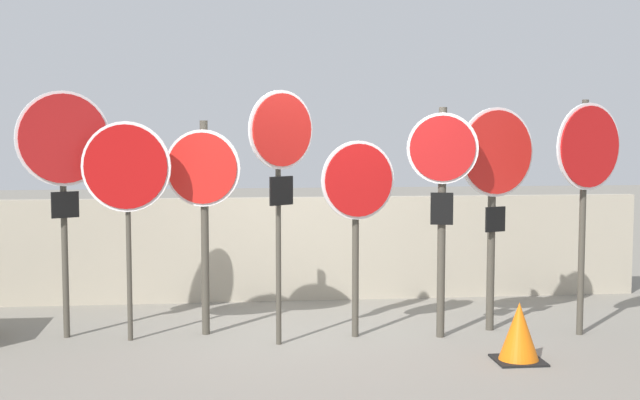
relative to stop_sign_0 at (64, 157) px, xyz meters
The scene contains 11 objects.
ground_plane 3.13m from the stop_sign_0, ahead, with size 40.00×40.00×0.00m, color gray.
fence_back 3.27m from the stop_sign_0, 33.38° to the left, with size 8.31×0.12×1.26m.
stop_sign_0 is the anchor object (origin of this frame).
stop_sign_1 0.68m from the stop_sign_0, 17.41° to the right, with size 0.88×0.17×2.18m.
stop_sign_2 1.40m from the stop_sign_0, ahead, with size 0.76×0.22×2.19m.
stop_sign_3 2.18m from the stop_sign_0, 13.37° to the right, with size 0.64×0.44×2.47m.
stop_sign_4 2.94m from the stop_sign_0, ahead, with size 0.76×0.24×1.99m.
stop_sign_5 3.76m from the stop_sign_0, ahead, with size 0.69×0.21×2.32m.
stop_sign_6 4.35m from the stop_sign_0, ahead, with size 0.87×0.34×2.32m.
stop_sign_7 5.22m from the stop_sign_0, ahead, with size 0.80×0.39×2.39m.
traffic_cone_0 4.69m from the stop_sign_0, 17.41° to the right, with size 0.44×0.44×0.55m.
Camera 1 is at (-0.96, -8.82, 2.18)m, focal length 50.00 mm.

